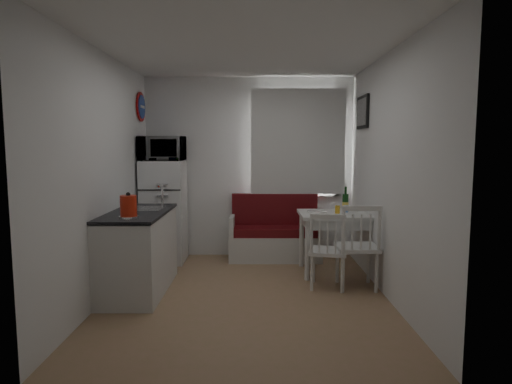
# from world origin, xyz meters

# --- Properties ---
(floor) EXTENTS (3.00, 3.50, 0.02)m
(floor) POSITION_xyz_m (0.00, 0.00, 0.00)
(floor) COLOR #9D7F53
(floor) RESTS_ON ground
(ceiling) EXTENTS (3.00, 3.50, 0.02)m
(ceiling) POSITION_xyz_m (0.00, 0.00, 2.60)
(ceiling) COLOR white
(ceiling) RESTS_ON wall_back
(wall_back) EXTENTS (3.00, 0.02, 2.60)m
(wall_back) POSITION_xyz_m (0.00, 1.75, 1.30)
(wall_back) COLOR white
(wall_back) RESTS_ON floor
(wall_front) EXTENTS (3.00, 0.02, 2.60)m
(wall_front) POSITION_xyz_m (0.00, -1.75, 1.30)
(wall_front) COLOR white
(wall_front) RESTS_ON floor
(wall_left) EXTENTS (0.02, 3.50, 2.60)m
(wall_left) POSITION_xyz_m (-1.50, 0.00, 1.30)
(wall_left) COLOR white
(wall_left) RESTS_ON floor
(wall_right) EXTENTS (0.02, 3.50, 2.60)m
(wall_right) POSITION_xyz_m (1.50, 0.00, 1.30)
(wall_right) COLOR white
(wall_right) RESTS_ON floor
(window) EXTENTS (1.22, 0.06, 1.47)m
(window) POSITION_xyz_m (0.70, 1.72, 1.62)
(window) COLOR silver
(window) RESTS_ON wall_back
(curtain) EXTENTS (1.35, 0.02, 1.50)m
(curtain) POSITION_xyz_m (0.70, 1.65, 1.68)
(curtain) COLOR silver
(curtain) RESTS_ON wall_back
(kitchen_counter) EXTENTS (0.62, 1.32, 1.16)m
(kitchen_counter) POSITION_xyz_m (-1.20, 0.16, 0.46)
(kitchen_counter) COLOR silver
(kitchen_counter) RESTS_ON floor
(wall_sign) EXTENTS (0.03, 0.40, 0.40)m
(wall_sign) POSITION_xyz_m (-1.47, 1.45, 2.15)
(wall_sign) COLOR navy
(wall_sign) RESTS_ON wall_left
(picture_frame) EXTENTS (0.04, 0.52, 0.42)m
(picture_frame) POSITION_xyz_m (1.48, 1.10, 2.05)
(picture_frame) COLOR black
(picture_frame) RESTS_ON wall_right
(bench) EXTENTS (1.30, 0.50, 0.93)m
(bench) POSITION_xyz_m (0.37, 1.51, 0.31)
(bench) COLOR silver
(bench) RESTS_ON floor
(dining_table) EXTENTS (1.04, 0.73, 0.78)m
(dining_table) POSITION_xyz_m (1.17, 0.85, 0.69)
(dining_table) COLOR silver
(dining_table) RESTS_ON floor
(chair_left) EXTENTS (0.48, 0.47, 0.47)m
(chair_left) POSITION_xyz_m (0.92, 0.19, 0.54)
(chair_left) COLOR silver
(chair_left) RESTS_ON floor
(chair_right) EXTENTS (0.46, 0.44, 0.52)m
(chair_right) POSITION_xyz_m (1.25, 0.18, 0.60)
(chair_right) COLOR silver
(chair_right) RESTS_ON floor
(fridge) EXTENTS (0.57, 0.57, 1.42)m
(fridge) POSITION_xyz_m (-1.18, 1.40, 0.71)
(fridge) COLOR white
(fridge) RESTS_ON floor
(microwave) EXTENTS (0.60, 0.41, 0.33)m
(microwave) POSITION_xyz_m (-1.18, 1.35, 1.58)
(microwave) COLOR white
(microwave) RESTS_ON fridge
(kettle) EXTENTS (0.19, 0.19, 0.26)m
(kettle) POSITION_xyz_m (-1.15, -0.34, 1.03)
(kettle) COLOR red
(kettle) RESTS_ON kitchen_counter
(wine_bottle) EXTENTS (0.08, 0.08, 0.32)m
(wine_bottle) POSITION_xyz_m (1.25, 0.95, 0.94)
(wine_bottle) COLOR #143E16
(wine_bottle) RESTS_ON dining_table
(drinking_glass_orange) EXTENTS (0.06, 0.06, 0.10)m
(drinking_glass_orange) POSITION_xyz_m (1.12, 0.80, 0.83)
(drinking_glass_orange) COLOR gold
(drinking_glass_orange) RESTS_ON dining_table
(drinking_glass_blue) EXTENTS (0.05, 0.05, 0.09)m
(drinking_glass_blue) POSITION_xyz_m (1.25, 0.90, 0.82)
(drinking_glass_blue) COLOR #8CB7EE
(drinking_glass_blue) RESTS_ON dining_table
(plate) EXTENTS (0.25, 0.25, 0.02)m
(plate) POSITION_xyz_m (0.87, 0.87, 0.79)
(plate) COLOR white
(plate) RESTS_ON dining_table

